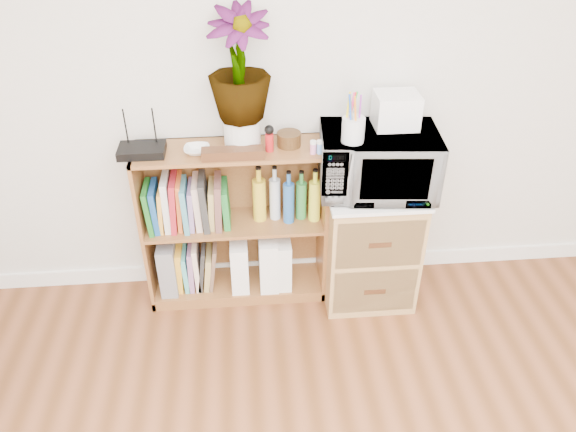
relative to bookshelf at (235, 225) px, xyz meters
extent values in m
cube|color=white|center=(0.35, 0.14, -0.42)|extent=(4.00, 0.02, 0.10)
cube|color=brown|center=(0.00, 0.00, 0.00)|extent=(1.00, 0.30, 0.95)
cube|color=#9E7542|center=(0.75, -0.08, -0.12)|extent=(0.50, 0.45, 0.70)
imported|color=silver|center=(0.75, -0.08, 0.41)|extent=(0.62, 0.45, 0.33)
cylinder|color=silver|center=(0.59, -0.16, 0.63)|extent=(0.11, 0.11, 0.12)
cube|color=white|center=(0.84, -0.01, 0.66)|extent=(0.22, 0.18, 0.17)
cube|color=black|center=(-0.44, -0.02, 0.50)|extent=(0.23, 0.16, 0.04)
imported|color=white|center=(-0.17, -0.03, 0.49)|extent=(0.13, 0.13, 0.03)
cylinder|color=silver|center=(0.06, 0.02, 0.55)|extent=(0.18, 0.18, 0.16)
imported|color=#38742E|center=(0.06, 0.02, 0.90)|extent=(0.30, 0.30, 0.54)
cube|color=#38200F|center=(0.01, -0.10, 0.50)|extent=(0.31, 0.08, 0.05)
cylinder|color=#AF1518|center=(0.20, -0.04, 0.52)|extent=(0.04, 0.04, 0.09)
cylinder|color=#36210E|center=(0.30, 0.01, 0.51)|extent=(0.12, 0.12, 0.07)
cube|color=pink|center=(0.45, -0.09, 0.50)|extent=(0.11, 0.04, 0.06)
cube|color=slate|center=(-0.39, 0.00, -0.25)|extent=(0.10, 0.25, 0.32)
cube|color=white|center=(0.01, -0.01, -0.25)|extent=(0.10, 0.25, 0.31)
cube|color=white|center=(0.18, -0.01, -0.24)|extent=(0.10, 0.26, 0.33)
cube|color=white|center=(0.26, -0.01, -0.25)|extent=(0.10, 0.25, 0.31)
cube|color=#1C691F|center=(-0.45, 0.00, 0.15)|extent=(0.04, 0.20, 0.26)
cube|color=navy|center=(-0.42, 0.00, 0.15)|extent=(0.04, 0.20, 0.25)
cube|color=gold|center=(-0.39, 0.00, 0.15)|extent=(0.04, 0.20, 0.24)
cube|color=silver|center=(-0.35, 0.00, 0.18)|extent=(0.04, 0.20, 0.30)
cube|color=#A71C29|center=(-0.32, 0.00, 0.17)|extent=(0.05, 0.20, 0.30)
cube|color=orange|center=(-0.29, 0.00, 0.17)|extent=(0.03, 0.20, 0.28)
cube|color=teal|center=(-0.26, 0.00, 0.16)|extent=(0.03, 0.20, 0.27)
cube|color=#8B6BA0|center=(-0.23, 0.00, 0.14)|extent=(0.03, 0.20, 0.24)
cube|color=#C9AB9C|center=(-0.19, 0.00, 0.16)|extent=(0.04, 0.20, 0.27)
cube|color=#2B2B2B|center=(-0.15, 0.00, 0.17)|extent=(0.05, 0.20, 0.29)
cube|color=tan|center=(-0.12, 0.00, 0.14)|extent=(0.04, 0.20, 0.24)
cube|color=brown|center=(-0.08, 0.00, 0.16)|extent=(0.05, 0.20, 0.28)
cube|color=#1F752D|center=(-0.04, 0.00, 0.14)|extent=(0.04, 0.20, 0.23)
cylinder|color=gold|center=(0.14, 0.00, 0.18)|extent=(0.07, 0.07, 0.32)
cylinder|color=silver|center=(0.23, 0.00, 0.18)|extent=(0.06, 0.06, 0.31)
cylinder|color=#235BA7|center=(0.30, 0.00, 0.18)|extent=(0.06, 0.06, 0.31)
cylinder|color=#2F833B|center=(0.37, 0.00, 0.17)|extent=(0.06, 0.06, 0.28)
cylinder|color=yellow|center=(0.44, 0.00, 0.18)|extent=(0.07, 0.07, 0.30)
cylinder|color=#A4B0B6|center=(0.52, 0.00, 0.16)|extent=(0.07, 0.07, 0.27)
cube|color=gold|center=(-0.33, 0.00, -0.27)|extent=(0.04, 0.19, 0.27)
cube|color=#48AEAA|center=(-0.30, 0.00, -0.29)|extent=(0.04, 0.19, 0.24)
cube|color=#916293|center=(-0.27, 0.00, -0.27)|extent=(0.04, 0.19, 0.27)
cube|color=beige|center=(-0.23, 0.00, -0.26)|extent=(0.03, 0.19, 0.29)
cube|color=#262626|center=(-0.21, 0.00, -0.27)|extent=(0.06, 0.19, 0.27)
cube|color=#A68D4C|center=(-0.17, 0.00, -0.29)|extent=(0.06, 0.19, 0.22)
cube|color=brown|center=(-0.14, 0.00, -0.26)|extent=(0.06, 0.19, 0.28)
camera|label=1|loc=(0.07, -2.57, 1.79)|focal=35.00mm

